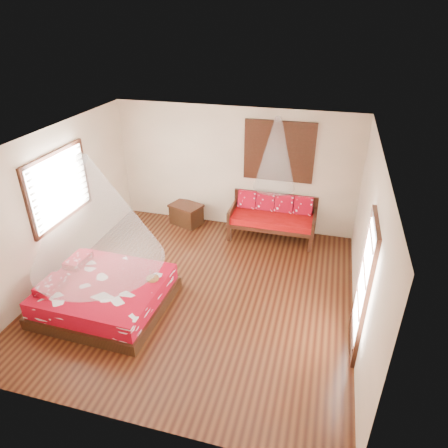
# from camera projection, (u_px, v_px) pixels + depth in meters

# --- Properties ---
(room) EXTENTS (5.54, 5.54, 2.84)m
(room) POSITION_uv_depth(u_px,v_px,m) (196.00, 225.00, 6.70)
(room) COLOR black
(room) RESTS_ON ground
(bed) EXTENTS (2.09, 1.90, 0.64)m
(bed) POSITION_uv_depth(u_px,v_px,m) (105.00, 294.00, 6.89)
(bed) COLOR black
(bed) RESTS_ON floor
(daybed) EXTENTS (1.90, 0.84, 0.97)m
(daybed) POSITION_uv_depth(u_px,v_px,m) (273.00, 216.00, 8.92)
(daybed) COLOR black
(daybed) RESTS_ON floor
(storage_chest) EXTENTS (0.86, 0.74, 0.50)m
(storage_chest) POSITION_uv_depth(u_px,v_px,m) (186.00, 214.00, 9.58)
(storage_chest) COLOR black
(storage_chest) RESTS_ON floor
(shutter_panel) EXTENTS (1.52, 0.06, 1.32)m
(shutter_panel) POSITION_uv_depth(u_px,v_px,m) (279.00, 152.00, 8.54)
(shutter_panel) COLOR black
(shutter_panel) RESTS_ON wall_back
(window_left) EXTENTS (0.10, 1.74, 1.34)m
(window_left) POSITION_uv_depth(u_px,v_px,m) (60.00, 187.00, 7.35)
(window_left) COLOR black
(window_left) RESTS_ON wall_left
(glazed_door) EXTENTS (0.08, 1.02, 2.16)m
(glazed_door) POSITION_uv_depth(u_px,v_px,m) (363.00, 288.00, 5.72)
(glazed_door) COLOR black
(glazed_door) RESTS_ON floor
(wine_tray) EXTENTS (0.22, 0.22, 0.18)m
(wine_tray) POSITION_uv_depth(u_px,v_px,m) (152.00, 277.00, 6.84)
(wine_tray) COLOR brown
(wine_tray) RESTS_ON bed
(mosquito_net_main) EXTENTS (2.12, 2.12, 1.80)m
(mosquito_net_main) POSITION_uv_depth(u_px,v_px,m) (91.00, 212.00, 6.13)
(mosquito_net_main) COLOR white
(mosquito_net_main) RESTS_ON ceiling
(mosquito_net_daybed) EXTENTS (0.87, 0.87, 1.50)m
(mosquito_net_daybed) POSITION_uv_depth(u_px,v_px,m) (276.00, 154.00, 8.10)
(mosquito_net_daybed) COLOR white
(mosquito_net_daybed) RESTS_ON ceiling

